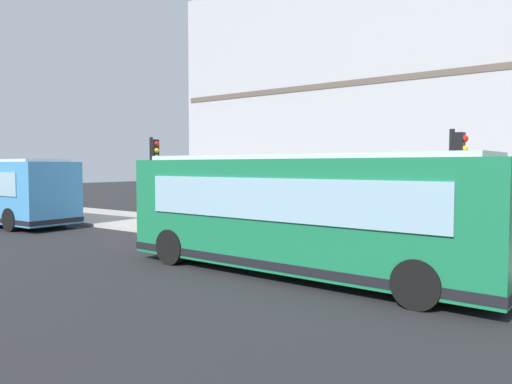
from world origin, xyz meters
The scene contains 12 objects.
ground centered at (0.00, 0.00, 0.00)m, with size 120.00×120.00×0.00m, color #262628.
sidewalk_curb centered at (5.04, 0.00, 0.07)m, with size 4.87×40.00×0.15m, color #B2ADA3.
building_corner centered at (12.34, 0.00, 5.53)m, with size 9.79×17.69×11.08m.
city_bus_nearside centered at (-0.03, -2.48, 1.55)m, with size 2.80×10.10×3.07m.
traffic_light_near_corner centered at (3.13, -5.42, 2.68)m, with size 0.32×0.49×3.63m.
traffic_light_down_block centered at (3.14, 6.65, 2.81)m, with size 0.32×0.49×3.82m.
fire_hydrant centered at (4.98, -0.38, 0.51)m, with size 0.35×0.35×0.74m.
pedestrian_walking_along_curb centered at (4.25, -5.02, 1.10)m, with size 0.32×0.32×1.66m.
pedestrian_near_hydrant centered at (3.31, -2.58, 1.06)m, with size 0.32×0.32×1.59m.
pedestrian_by_light_pole centered at (6.07, 0.54, 1.17)m, with size 0.32×0.32×1.77m.
pedestrian_near_building_entrance centered at (5.25, 3.63, 1.11)m, with size 0.32×0.32×1.67m.
newspaper_vending_box centered at (3.72, 4.51, 0.60)m, with size 0.44×0.42×0.90m.
Camera 1 is at (-10.60, -8.94, 2.80)m, focal length 34.22 mm.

